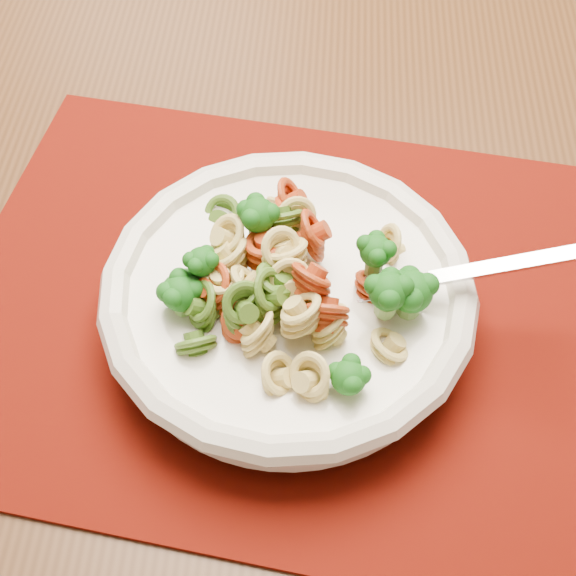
{
  "coord_description": "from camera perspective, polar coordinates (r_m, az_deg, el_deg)",
  "views": [
    {
      "loc": [
        0.2,
        -1.07,
        1.22
      ],
      "look_at": [
        0.17,
        -0.76,
        0.79
      ],
      "focal_mm": 50.0,
      "sensor_mm": 36.0,
      "label": 1
    }
  ],
  "objects": [
    {
      "name": "fork",
      "position": [
        0.53,
        7.38,
        0.18
      ],
      "size": [
        0.18,
        0.03,
        0.08
      ],
      "primitive_type": null,
      "rotation": [
        0.0,
        -0.35,
        0.06
      ],
      "color": "silver",
      "rests_on": "pasta_bowl"
    },
    {
      "name": "pasta_broccoli_heap",
      "position": [
        0.53,
        -0.0,
        0.39
      ],
      "size": [
        0.22,
        0.22,
        0.06
      ],
      "primitive_type": null,
      "color": "tan",
      "rests_on": "pasta_bowl"
    },
    {
      "name": "dining_table",
      "position": [
        0.69,
        -2.86,
        -1.7
      ],
      "size": [
        1.49,
        0.99,
        0.75
      ],
      "rotation": [
        0.0,
        0.0,
        0.03
      ],
      "color": "#4C2C15",
      "rests_on": "ground"
    },
    {
      "name": "placemat",
      "position": [
        0.57,
        -0.14,
        -1.31
      ],
      "size": [
        0.51,
        0.41,
        0.0
      ],
      "primitive_type": "cube",
      "rotation": [
        0.0,
        0.0,
        -0.11
      ],
      "color": "#581003",
      "rests_on": "dining_table"
    },
    {
      "name": "pasta_bowl",
      "position": [
        0.54,
        -0.0,
        -0.67
      ],
      "size": [
        0.25,
        0.25,
        0.05
      ],
      "color": "silver",
      "rests_on": "placemat"
    }
  ]
}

